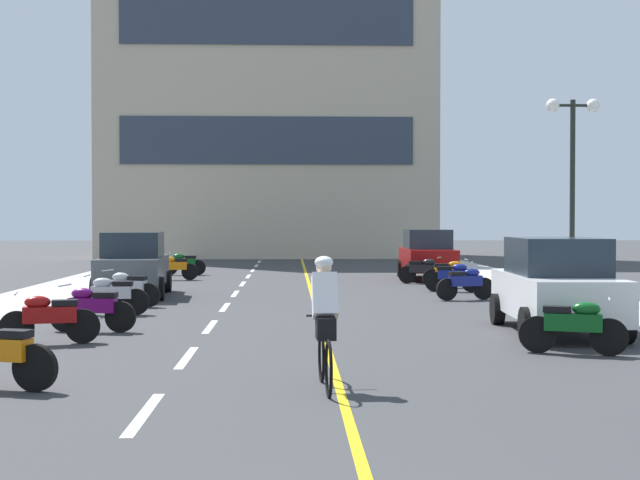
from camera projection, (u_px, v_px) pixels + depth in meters
ground_plane at (304, 297)px, 24.81m from camera, size 140.00×140.00×0.00m
curb_left at (73, 287)px, 27.56m from camera, size 2.40×72.00×0.12m
curb_right at (528, 286)px, 28.05m from camera, size 2.40×72.00×0.12m
lane_dash_1 at (144, 413)px, 9.75m from camera, size 0.14×2.20×0.01m
lane_dash_2 at (187, 357)px, 13.75m from camera, size 0.14×2.20×0.01m
lane_dash_3 at (210, 327)px, 17.75m from camera, size 0.14×2.20×0.01m
lane_dash_4 at (225, 307)px, 21.75m from camera, size 0.14×2.20×0.01m
lane_dash_5 at (235, 294)px, 25.74m from camera, size 0.14×2.20×0.01m
lane_dash_6 at (243, 284)px, 29.74m from camera, size 0.14×2.20×0.01m
lane_dash_7 at (248, 276)px, 33.74m from camera, size 0.14×2.20×0.01m
lane_dash_8 at (253, 270)px, 37.73m from camera, size 0.14×2.20×0.01m
lane_dash_9 at (256, 266)px, 41.73m from camera, size 0.14×2.20×0.01m
lane_dash_10 at (259, 262)px, 45.73m from camera, size 0.14×2.20×0.01m
lane_dash_11 at (262, 258)px, 49.72m from camera, size 0.14×2.20×0.01m
centre_line_yellow at (310, 288)px, 27.82m from camera, size 0.12×66.00×0.01m
office_building at (269, 73)px, 52.62m from camera, size 19.28×8.38×21.97m
street_lamp_mid at (573, 152)px, 23.76m from camera, size 1.46×0.36×5.32m
parked_car_near at (556, 285)px, 16.73m from camera, size 2.08×4.28×1.82m
parked_car_mid at (133, 264)px, 24.84m from camera, size 2.14×4.30×1.82m
parked_car_far at (427, 254)px, 32.27m from camera, size 2.00×4.24×1.82m
motorcycle_3 at (574, 325)px, 14.07m from camera, size 1.64×0.80×0.92m
motorcycle_4 at (49, 317)px, 15.19m from camera, size 1.67×0.68×0.92m
motorcycle_5 at (92, 308)px, 16.89m from camera, size 1.70×0.60×0.92m
motorcycle_6 at (111, 294)px, 19.91m from camera, size 1.70×0.60×0.92m
motorcycle_7 at (128, 288)px, 21.88m from camera, size 1.67×0.70×0.92m
motorcycle_8 at (466, 283)px, 23.70m from camera, size 1.67×0.71×0.92m
motorcycle_9 at (453, 276)px, 26.41m from camera, size 1.66×0.72×0.92m
motorcycle_10 at (449, 273)px, 28.09m from camera, size 1.70×0.60×0.92m
motorcycle_11 at (423, 270)px, 29.77m from camera, size 1.64×0.80×0.92m
motorcycle_12 at (174, 267)px, 31.61m from camera, size 1.70×0.60×0.92m
motorcycle_13 at (184, 263)px, 34.45m from camera, size 1.70×0.60×0.92m
cyclist_rider at (325, 319)px, 11.20m from camera, size 0.42×1.77×1.71m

